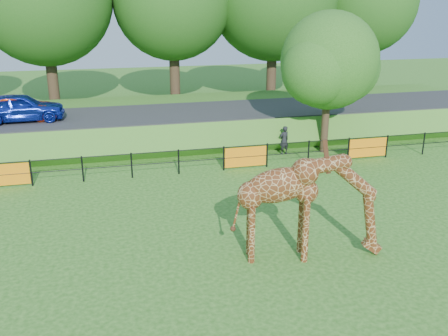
% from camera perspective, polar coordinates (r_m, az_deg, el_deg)
% --- Properties ---
extents(ground, '(90.00, 90.00, 0.00)m').
position_cam_1_polar(ground, '(14.51, -0.08, -10.85)').
color(ground, '#266118').
rests_on(ground, ground).
extents(giraffe, '(4.47, 1.60, 3.14)m').
position_cam_1_polar(giraffe, '(14.41, 9.71, -4.39)').
color(giraffe, '#5A2C12').
rests_on(giraffe, ground).
extents(perimeter_fence, '(28.07, 0.10, 1.10)m').
position_cam_1_polar(perimeter_fence, '(21.52, -5.20, 0.71)').
color(perimeter_fence, black).
rests_on(perimeter_fence, ground).
extents(embankment, '(40.00, 9.00, 1.30)m').
position_cam_1_polar(embankment, '(28.67, -7.57, 5.37)').
color(embankment, '#266118').
rests_on(embankment, ground).
extents(road, '(40.00, 5.00, 0.12)m').
position_cam_1_polar(road, '(27.06, -7.25, 6.14)').
color(road, '#28282A').
rests_on(road, embankment).
extents(car_blue, '(4.21, 1.86, 1.41)m').
position_cam_1_polar(car_blue, '(26.74, -22.24, 6.43)').
color(car_blue, '#162EB8').
rests_on(car_blue, road).
extents(car_red, '(3.86, 1.59, 1.24)m').
position_cam_1_polar(car_red, '(26.87, -22.60, 6.26)').
color(car_red, '#A1280B').
rests_on(car_red, road).
extents(visitor, '(0.58, 0.46, 1.40)m').
position_cam_1_polar(visitor, '(24.40, 6.89, 3.18)').
color(visitor, black).
rests_on(visitor, ground).
extents(tree_east, '(5.40, 4.71, 6.76)m').
position_cam_1_polar(tree_east, '(24.50, 12.09, 11.52)').
color(tree_east, '#302415').
rests_on(tree_east, ground).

